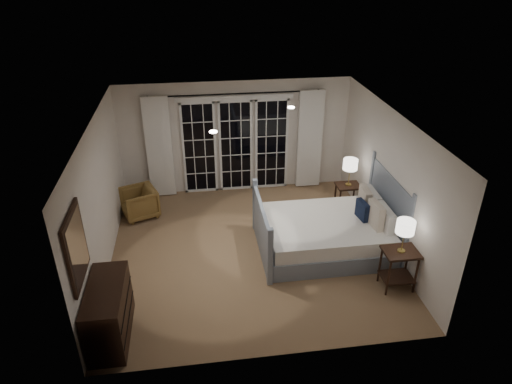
{
  "coord_description": "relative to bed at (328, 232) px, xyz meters",
  "views": [
    {
      "loc": [
        -0.87,
        -6.85,
        4.91
      ],
      "look_at": [
        0.14,
        0.29,
        1.05
      ],
      "focal_mm": 32.0,
      "sensor_mm": 36.0,
      "label": 1
    }
  ],
  "objects": [
    {
      "name": "wall_right",
      "position": [
        1.09,
        0.13,
        0.9
      ],
      "size": [
        0.02,
        5.0,
        2.5
      ],
      "primitive_type": "cube",
      "color": "silver",
      "rests_on": "floor"
    },
    {
      "name": "french_doors",
      "position": [
        -1.41,
        2.59,
        0.74
      ],
      "size": [
        2.5,
        0.04,
        2.2
      ],
      "color": "black",
      "rests_on": "wall_back"
    },
    {
      "name": "nightstand_left",
      "position": [
        0.81,
        -1.22,
        0.12
      ],
      "size": [
        0.54,
        0.44,
        0.71
      ],
      "color": "black",
      "rests_on": "floor"
    },
    {
      "name": "dresser",
      "position": [
        -3.64,
        -1.67,
        0.08
      ],
      "size": [
        0.51,
        1.21,
        0.85
      ],
      "color": "black",
      "rests_on": "floor"
    },
    {
      "name": "wall_front",
      "position": [
        -1.41,
        -2.37,
        0.9
      ],
      "size": [
        5.0,
        0.02,
        2.5
      ],
      "primitive_type": "cube",
      "color": "silver",
      "rests_on": "floor"
    },
    {
      "name": "wall_back",
      "position": [
        -1.41,
        2.63,
        0.9
      ],
      "size": [
        5.0,
        0.02,
        2.5
      ],
      "primitive_type": "cube",
      "color": "silver",
      "rests_on": "floor"
    },
    {
      "name": "curtain_rod",
      "position": [
        -1.41,
        2.53,
        1.9
      ],
      "size": [
        3.5,
        0.03,
        0.03
      ],
      "primitive_type": "cylinder",
      "rotation": [
        0.0,
        1.57,
        0.0
      ],
      "color": "black",
      "rests_on": "wall_back"
    },
    {
      "name": "ceiling",
      "position": [
        -1.41,
        0.13,
        2.15
      ],
      "size": [
        5.0,
        5.0,
        0.0
      ],
      "primitive_type": "plane",
      "rotation": [
        3.14,
        0.0,
        0.0
      ],
      "color": "silver",
      "rests_on": "wall_back"
    },
    {
      "name": "bed",
      "position": [
        0.0,
        0.0,
        0.0
      ],
      "size": [
        2.38,
        1.72,
        1.4
      ],
      "color": "gray",
      "rests_on": "floor"
    },
    {
      "name": "downlight_b",
      "position": [
        -2.01,
        -0.27,
        2.14
      ],
      "size": [
        0.12,
        0.12,
        0.01
      ],
      "primitive_type": "cylinder",
      "color": "white",
      "rests_on": "ceiling"
    },
    {
      "name": "floor",
      "position": [
        -1.41,
        0.13,
        -0.35
      ],
      "size": [
        5.0,
        5.0,
        0.0
      ],
      "primitive_type": "plane",
      "color": "#92734E",
      "rests_on": "ground"
    },
    {
      "name": "armchair",
      "position": [
        -3.51,
        1.67,
        -0.04
      ],
      "size": [
        0.87,
        0.86,
        0.62
      ],
      "primitive_type": "imported",
      "rotation": [
        0.0,
        0.0,
        -1.2
      ],
      "color": "brown",
      "rests_on": "floor"
    },
    {
      "name": "lamp_left",
      "position": [
        0.81,
        -1.22,
        0.8
      ],
      "size": [
        0.29,
        0.29,
        0.56
      ],
      "color": "tan",
      "rests_on": "nightstand_left"
    },
    {
      "name": "wall_left",
      "position": [
        -3.91,
        0.13,
        0.9
      ],
      "size": [
        0.02,
        5.0,
        2.5
      ],
      "primitive_type": "cube",
      "color": "silver",
      "rests_on": "floor"
    },
    {
      "name": "nightstand_right",
      "position": [
        0.76,
        1.24,
        0.07
      ],
      "size": [
        0.48,
        0.39,
        0.63
      ],
      "color": "black",
      "rests_on": "floor"
    },
    {
      "name": "curtain_right",
      "position": [
        0.24,
        2.51,
        0.8
      ],
      "size": [
        0.55,
        0.1,
        2.25
      ],
      "primitive_type": "cube",
      "color": "silver",
      "rests_on": "curtain_rod"
    },
    {
      "name": "mirror",
      "position": [
        -3.88,
        -1.67,
        1.2
      ],
      "size": [
        0.05,
        0.85,
        1.0
      ],
      "color": "black",
      "rests_on": "wall_left"
    },
    {
      "name": "lamp_right",
      "position": [
        0.76,
        1.24,
        0.74
      ],
      "size": [
        0.3,
        0.3,
        0.57
      ],
      "color": "tan",
      "rests_on": "nightstand_right"
    },
    {
      "name": "curtain_left",
      "position": [
        -3.06,
        2.51,
        0.8
      ],
      "size": [
        0.55,
        0.1,
        2.25
      ],
      "primitive_type": "cube",
      "color": "silver",
      "rests_on": "curtain_rod"
    },
    {
      "name": "downlight_a",
      "position": [
        -0.61,
        0.73,
        2.14
      ],
      "size": [
        0.12,
        0.12,
        0.01
      ],
      "primitive_type": "cylinder",
      "color": "white",
      "rests_on": "ceiling"
    }
  ]
}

